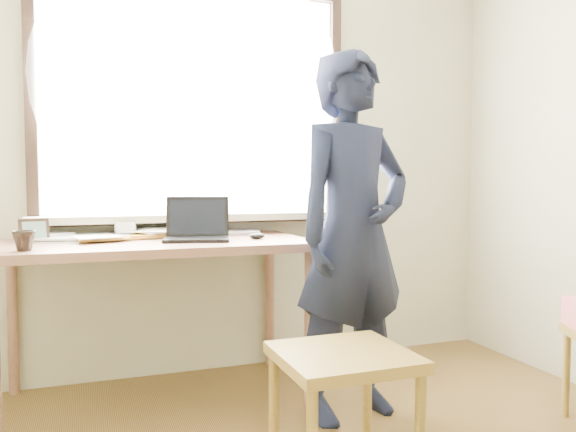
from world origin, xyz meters
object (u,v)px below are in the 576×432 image
object	(u,v)px
mug_dark	(24,241)
person	(353,235)
mug_white	(125,230)
laptop	(197,230)
work_chair	(343,371)
desk	(157,257)

from	to	relation	value
mug_dark	person	world-z (taller)	person
mug_white	laptop	bearing A→B (deg)	-31.51
mug_white	work_chair	size ratio (longest dim) A/B	0.23
laptop	work_chair	distance (m)	1.18
laptop	desk	bearing A→B (deg)	170.76
desk	mug_white	bearing A→B (deg)	128.46
person	work_chair	bearing A→B (deg)	-131.84
laptop	mug_white	world-z (taller)	laptop
desk	laptop	size ratio (longest dim) A/B	4.07
desk	laptop	bearing A→B (deg)	-9.24
laptop	person	size ratio (longest dim) A/B	0.22
desk	laptop	world-z (taller)	laptop
mug_white	person	bearing A→B (deg)	-34.65
work_chair	mug_white	bearing A→B (deg)	119.66
work_chair	person	bearing A→B (deg)	60.47
mug_white	work_chair	distance (m)	1.50
mug_white	mug_dark	distance (m)	0.62
desk	mug_white	xyz separation A→B (m)	(-0.14, 0.18, 0.13)
laptop	work_chair	size ratio (longest dim) A/B	0.77
work_chair	person	distance (m)	0.77
mug_dark	person	distance (m)	1.49
laptop	mug_dark	world-z (taller)	laptop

